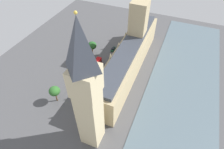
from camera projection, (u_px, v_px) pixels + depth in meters
The scene contains 15 objects.
ground_plane at pixel (124, 69), 100.59m from camera, with size 139.01×139.01×0.00m, color #4C4C4F.
river_thames at pixel (183, 85), 92.08m from camera, with size 32.65×125.11×0.25m, color slate.
parliament_building at pixel (130, 55), 95.10m from camera, with size 11.95×69.01×32.04m.
clock_tower at pixel (87, 92), 54.27m from camera, with size 7.85×7.85×51.11m.
car_dark_green_near_tower at pixel (113, 49), 111.85m from camera, with size 1.86×4.59×1.74m.
double_decker_bus_trailing at pixel (95, 66), 98.35m from camera, with size 2.99×10.59×4.75m.
car_black_corner at pixel (86, 94), 86.78m from camera, with size 2.10×4.23×1.74m.
pedestrian_by_river_gate at pixel (129, 39), 119.77m from camera, with size 0.70×0.66×1.68m.
pedestrian_under_trees at pixel (129, 37), 121.37m from camera, with size 0.60×0.49×1.68m.
pedestrian_far_end at pixel (119, 53), 109.34m from camera, with size 0.49×0.59×1.71m.
plane_tree_leading at pixel (54, 91), 80.95m from camera, with size 4.82×4.82×8.49m.
plane_tree_opposite_hall at pixel (92, 46), 105.81m from camera, with size 5.06×5.06×8.09m.
plane_tree_kerbside at pixel (85, 56), 99.26m from camera, with size 4.97×4.97×7.85m.
plane_tree_midblock at pixel (88, 54), 99.43m from camera, with size 5.05×5.05×8.81m.
street_lamp_slot_10 at pixel (91, 52), 103.98m from camera, with size 0.56×0.56×6.60m.
Camera 1 is at (-22.39, 71.12, 67.89)m, focal length 30.24 mm.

